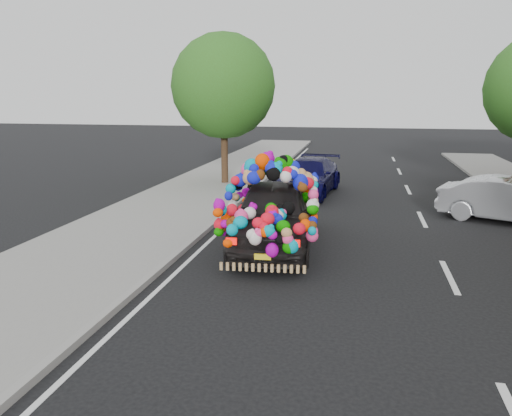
% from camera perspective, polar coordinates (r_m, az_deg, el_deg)
% --- Properties ---
extents(ground, '(100.00, 100.00, 0.00)m').
position_cam_1_polar(ground, '(11.08, 2.42, -6.51)').
color(ground, black).
rests_on(ground, ground).
extents(sidewalk, '(4.00, 60.00, 0.12)m').
position_cam_1_polar(sidewalk, '(12.46, -17.53, -4.61)').
color(sidewalk, gray).
rests_on(sidewalk, ground).
extents(kerb, '(0.15, 60.00, 0.13)m').
position_cam_1_polar(kerb, '(11.65, -9.10, -5.35)').
color(kerb, gray).
rests_on(kerb, ground).
extents(lane_markings, '(6.00, 50.00, 0.01)m').
position_cam_1_polar(lane_markings, '(11.11, 21.22, -7.30)').
color(lane_markings, silver).
rests_on(lane_markings, ground).
extents(tree_near_sidewalk, '(4.20, 4.20, 6.13)m').
position_cam_1_polar(tree_near_sidewalk, '(20.57, -3.72, 13.73)').
color(tree_near_sidewalk, '#332114').
rests_on(tree_near_sidewalk, ground).
extents(plush_art_car, '(2.65, 5.03, 2.24)m').
position_cam_1_polar(plush_art_car, '(12.17, 1.94, 0.88)').
color(plush_art_car, black).
rests_on(plush_art_car, ground).
extents(navy_sedan, '(2.45, 4.80, 1.34)m').
position_cam_1_polar(navy_sedan, '(18.91, 5.98, 3.57)').
color(navy_sedan, '#060431').
rests_on(navy_sedan, ground).
extents(silver_hatchback, '(4.19, 2.76, 1.31)m').
position_cam_1_polar(silver_hatchback, '(16.38, 27.05, 0.78)').
color(silver_hatchback, silver).
rests_on(silver_hatchback, ground).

